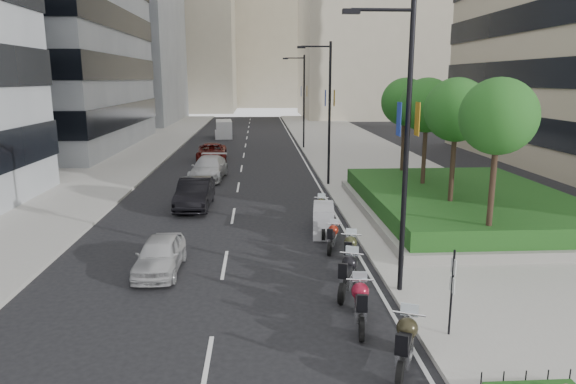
{
  "coord_description": "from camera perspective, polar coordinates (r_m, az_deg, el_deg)",
  "views": [
    {
      "loc": [
        -0.19,
        -14.21,
        6.78
      ],
      "look_at": [
        1.07,
        7.35,
        2.0
      ],
      "focal_mm": 32.0,
      "sensor_mm": 36.0,
      "label": 1
    }
  ],
  "objects": [
    {
      "name": "planter",
      "position": [
        27.04,
        18.91,
        -1.96
      ],
      "size": [
        10.0,
        14.0,
        0.4
      ],
      "primitive_type": "cube",
      "color": "gray",
      "rests_on": "sidewalk_right"
    },
    {
      "name": "motorcycle_6",
      "position": [
        25.08,
        3.6,
        -1.9
      ],
      "size": [
        0.77,
        2.07,
        1.05
      ],
      "rotation": [
        0.0,
        0.0,
        1.33
      ],
      "color": "black",
      "rests_on": "ground"
    },
    {
      "name": "lane_centre",
      "position": [
        44.74,
        -5.0,
        3.72
      ],
      "size": [
        0.12,
        100.0,
        0.01
      ],
      "primitive_type": "cube",
      "color": "silver",
      "rests_on": "ground"
    },
    {
      "name": "car_d",
      "position": [
        43.61,
        -8.47,
        4.37
      ],
      "size": [
        2.68,
        5.37,
        1.46
      ],
      "primitive_type": "imported",
      "rotation": [
        0.0,
        0.0,
        0.05
      ],
      "color": "#580D0A",
      "rests_on": "ground"
    },
    {
      "name": "lamp_post_2",
      "position": [
        50.43,
        1.61,
        10.53
      ],
      "size": [
        2.34,
        0.45,
        9.0
      ],
      "color": "black",
      "rests_on": "ground"
    },
    {
      "name": "car_b",
      "position": [
        27.86,
        -10.31,
        -0.15
      ],
      "size": [
        1.77,
        4.81,
        1.57
      ],
      "primitive_type": "imported",
      "rotation": [
        0.0,
        0.0,
        -0.02
      ],
      "color": "black",
      "rests_on": "ground"
    },
    {
      "name": "tree_0",
      "position": [
        20.22,
        22.33,
        7.71
      ],
      "size": [
        2.8,
        2.8,
        6.3
      ],
      "color": "#332319",
      "rests_on": "planter"
    },
    {
      "name": "ground",
      "position": [
        15.75,
        -2.38,
        -13.04
      ],
      "size": [
        160.0,
        160.0,
        0.0
      ],
      "primitive_type": "plane",
      "color": "black",
      "rests_on": "ground"
    },
    {
      "name": "lane_edge",
      "position": [
        44.89,
        1.66,
        3.8
      ],
      "size": [
        0.12,
        100.0,
        0.01
      ],
      "primitive_type": "cube",
      "color": "silver",
      "rests_on": "ground"
    },
    {
      "name": "building_cream_right",
      "position": [
        97.44,
        10.4,
        18.9
      ],
      "size": [
        28.0,
        24.0,
        36.0
      ],
      "primitive_type": "cube",
      "color": "#B7AD93",
      "rests_on": "ground"
    },
    {
      "name": "car_a",
      "position": [
        19.01,
        -14.04,
        -6.77
      ],
      "size": [
        1.55,
        3.75,
        1.27
      ],
      "primitive_type": "imported",
      "rotation": [
        0.0,
        0.0,
        -0.01
      ],
      "color": "#B1B1B3",
      "rests_on": "ground"
    },
    {
      "name": "hedge",
      "position": [
        26.91,
        19.0,
        -0.73
      ],
      "size": [
        9.4,
        13.4,
        0.8
      ],
      "primitive_type": "cube",
      "color": "#144719",
      "rests_on": "planter"
    },
    {
      "name": "motorcycle_4",
      "position": [
        20.87,
        4.96,
        -5.02
      ],
      "size": [
        0.79,
        1.91,
        0.98
      ],
      "rotation": [
        0.0,
        0.0,
        1.28
      ],
      "color": "black",
      "rests_on": "ground"
    },
    {
      "name": "lamp_post_1",
      "position": [
        32.54,
        4.37,
        9.42
      ],
      "size": [
        2.34,
        0.45,
        9.0
      ],
      "color": "black",
      "rests_on": "ground"
    },
    {
      "name": "motorcycle_2",
      "position": [
        16.83,
        6.68,
        -9.05
      ],
      "size": [
        1.09,
        2.24,
        1.18
      ],
      "rotation": [
        0.0,
        0.0,
        1.19
      ],
      "color": "black",
      "rests_on": "ground"
    },
    {
      "name": "building_grey_far",
      "position": [
        87.89,
        -19.98,
        17.13
      ],
      "size": [
        22.0,
        26.0,
        30.0
      ],
      "primitive_type": "cube",
      "color": "gray",
      "rests_on": "ground"
    },
    {
      "name": "parking_sign",
      "position": [
        14.23,
        17.76,
        -10.13
      ],
      "size": [
        0.06,
        0.32,
        2.5
      ],
      "color": "black",
      "rests_on": "ground"
    },
    {
      "name": "car_c",
      "position": [
        35.68,
        -8.8,
        2.64
      ],
      "size": [
        2.59,
        5.47,
        1.54
      ],
      "primitive_type": "imported",
      "rotation": [
        0.0,
        0.0,
        -0.08
      ],
      "color": "#BABABC",
      "rests_on": "ground"
    },
    {
      "name": "motorcycle_5",
      "position": [
        22.76,
        3.95,
        -3.15
      ],
      "size": [
        1.14,
        2.3,
        1.32
      ],
      "rotation": [
        0.0,
        0.0,
        1.45
      ],
      "color": "black",
      "rests_on": "ground"
    },
    {
      "name": "motorcycle_1",
      "position": [
        14.79,
        8.03,
        -12.26
      ],
      "size": [
        0.78,
        2.33,
        1.16
      ],
      "rotation": [
        0.0,
        0.0,
        1.42
      ],
      "color": "black",
      "rests_on": "ground"
    },
    {
      "name": "building_cream_centre",
      "position": [
        134.78,
        -2.53,
        17.67
      ],
      "size": [
        30.0,
        24.0,
        38.0
      ],
      "primitive_type": "cube",
      "color": "#B7AD93",
      "rests_on": "ground"
    },
    {
      "name": "tree_3",
      "position": [
        31.46,
        12.88,
        9.7
      ],
      "size": [
        2.8,
        2.8,
        6.3
      ],
      "color": "#332319",
      "rests_on": "planter"
    },
    {
      "name": "building_cream_left",
      "position": [
        116.04,
        -12.75,
        17.24
      ],
      "size": [
        26.0,
        24.0,
        34.0
      ],
      "primitive_type": "cube",
      "color": "#B7AD93",
      "rests_on": "ground"
    },
    {
      "name": "sidewalk_right",
      "position": [
        45.65,
        8.32,
        3.9
      ],
      "size": [
        10.0,
        100.0,
        0.15
      ],
      "primitive_type": "cube",
      "color": "#9E9B93",
      "rests_on": "ground"
    },
    {
      "name": "lamp_post_0",
      "position": [
        15.91,
        12.56,
        5.99
      ],
      "size": [
        2.34,
        0.45,
        9.0
      ],
      "color": "black",
      "rests_on": "ground"
    },
    {
      "name": "tree_1",
      "position": [
        23.89,
        18.21,
        8.61
      ],
      "size": [
        2.8,
        2.8,
        6.3
      ],
      "color": "#332319",
      "rests_on": "planter"
    },
    {
      "name": "delivery_van",
      "position": [
        61.04,
        -7.15,
        6.88
      ],
      "size": [
        2.17,
        4.87,
        1.99
      ],
      "rotation": [
        0.0,
        0.0,
        0.08
      ],
      "color": "silver",
      "rests_on": "ground"
    },
    {
      "name": "sidewalk_left",
      "position": [
        46.25,
        -18.14,
        3.52
      ],
      "size": [
        8.0,
        100.0,
        0.15
      ],
      "primitive_type": "cube",
      "color": "#9E9B93",
      "rests_on": "ground"
    },
    {
      "name": "motorcycle_3",
      "position": [
        18.97,
        6.88,
        -6.61
      ],
      "size": [
        0.87,
        2.22,
        1.13
      ],
      "rotation": [
        0.0,
        0.0,
        1.31
      ],
      "color": "black",
      "rests_on": "ground"
    },
    {
      "name": "tree_2",
      "position": [
        27.65,
        15.18,
        9.24
      ],
      "size": [
        2.8,
        2.8,
        6.3
      ],
      "color": "#332319",
      "rests_on": "planter"
    },
    {
      "name": "motorcycle_0",
      "position": [
        12.95,
        12.91,
        -16.17
      ],
      "size": [
        1.14,
        2.27,
        1.2
      ],
      "rotation": [
        0.0,
        0.0,
        1.17
      ],
      "color": "black",
      "rests_on": "ground"
    }
  ]
}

